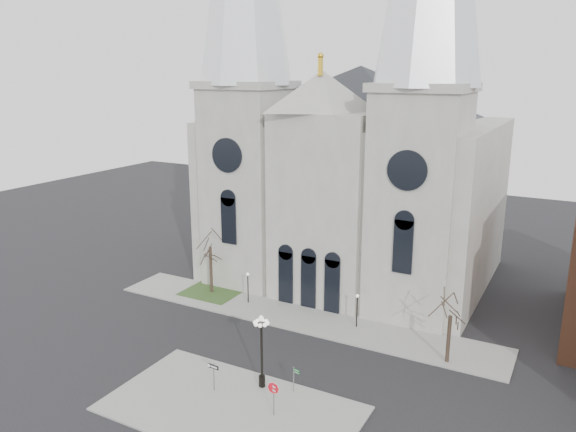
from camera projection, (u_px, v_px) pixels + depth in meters
The scene contains 13 objects.
ground at pixel (235, 368), 45.67m from camera, with size 160.00×160.00×0.00m, color black.
sidewalk_near at pixel (231, 408), 40.01m from camera, with size 18.00×10.00×0.14m, color gray.
sidewalk_far at pixel (297, 316), 55.02m from camera, with size 40.00×6.00×0.14m, color gray.
grass_patch at pixel (212, 292), 60.93m from camera, with size 6.00×5.00×0.18m, color #2C4D21.
cathedral at pixel (349, 118), 60.50m from camera, with size 33.00×26.66×54.00m.
tree_left at pixel (210, 244), 59.56m from camera, with size 3.20×3.20×7.50m.
tree_right at pixel (451, 313), 45.30m from camera, with size 3.20×3.20×6.00m.
ped_lamp_left at pixel (248, 283), 57.64m from camera, with size 0.32×0.32×3.26m.
ped_lamp_right at pixel (357, 305), 52.11m from camera, with size 0.32×0.32×3.26m.
stop_sign at pixel (274, 392), 38.67m from camera, with size 0.88×0.35×2.59m.
globe_lamp at pixel (261, 342), 41.80m from camera, with size 1.61×1.61×5.82m.
one_way_sign at pixel (214, 372), 41.79m from camera, with size 0.98×0.11×2.25m.
street_name_sign at pixel (294, 377), 41.67m from camera, with size 0.63×0.21×2.03m.
Camera 1 is at (23.37, -34.10, 23.41)m, focal length 35.00 mm.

